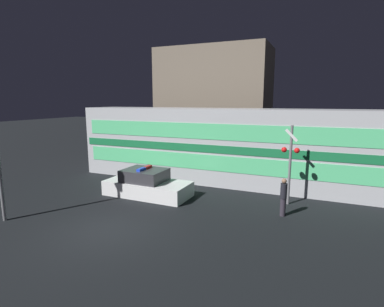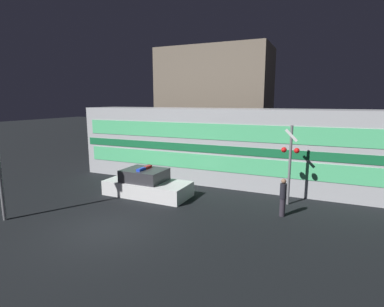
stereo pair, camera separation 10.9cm
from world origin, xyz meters
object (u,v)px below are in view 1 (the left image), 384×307
object	(u,v)px
police_car	(147,185)
crossing_signal_near	(290,159)
train	(231,146)
pedestrian	(283,197)

from	to	relation	value
police_car	crossing_signal_near	bearing A→B (deg)	12.64
train	pedestrian	distance (m)	5.64
train	crossing_signal_near	size ratio (longest dim) A/B	5.09
train	police_car	size ratio (longest dim) A/B	4.30
police_car	train	bearing A→B (deg)	53.22
train	police_car	bearing A→B (deg)	-127.57
pedestrian	crossing_signal_near	bearing A→B (deg)	88.23
police_car	pedestrian	world-z (taller)	pedestrian
pedestrian	train	bearing A→B (deg)	129.80
pedestrian	crossing_signal_near	distance (m)	2.02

